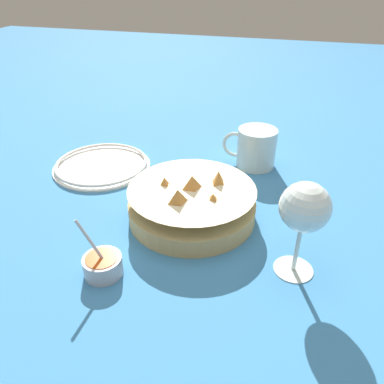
% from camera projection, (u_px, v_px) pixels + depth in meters
% --- Properties ---
extents(ground_plane, '(4.00, 4.00, 0.00)m').
position_uv_depth(ground_plane, '(179.00, 214.00, 0.75)').
color(ground_plane, teal).
extents(food_basket, '(0.25, 0.25, 0.09)m').
position_uv_depth(food_basket, '(192.00, 203.00, 0.73)').
color(food_basket, tan).
rests_on(food_basket, ground_plane).
extents(sauce_cup, '(0.07, 0.06, 0.10)m').
position_uv_depth(sauce_cup, '(103.00, 265.00, 0.60)').
color(sauce_cup, '#B7B7BC').
rests_on(sauce_cup, ground_plane).
extents(wine_glass, '(0.08, 0.08, 0.16)m').
position_uv_depth(wine_glass, '(305.00, 210.00, 0.55)').
color(wine_glass, silver).
rests_on(wine_glass, ground_plane).
extents(beer_mug, '(0.13, 0.09, 0.09)m').
position_uv_depth(beer_mug, '(256.00, 149.00, 0.91)').
color(beer_mug, silver).
rests_on(beer_mug, ground_plane).
extents(side_plate, '(0.23, 0.23, 0.01)m').
position_uv_depth(side_plate, '(102.00, 165.00, 0.92)').
color(side_plate, white).
rests_on(side_plate, ground_plane).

